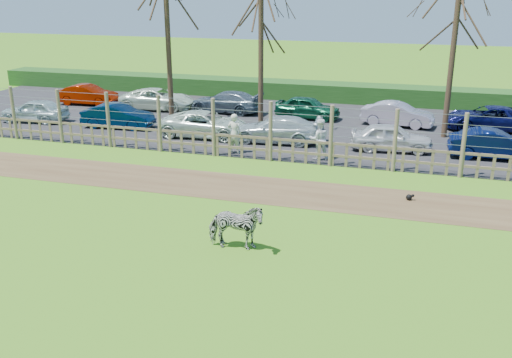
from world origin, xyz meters
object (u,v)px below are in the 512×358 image
(zebra, at_px, (236,227))
(car_8, at_px, (158,99))
(visitor_a, at_px, (234,133))
(car_7, at_px, (88,95))
(car_5, at_px, (494,144))
(car_1, at_px, (118,116))
(visitor_b, at_px, (319,139))
(car_9, at_px, (226,102))
(car_10, at_px, (308,107))
(crow, at_px, (409,197))
(car_12, at_px, (488,118))
(car_0, at_px, (34,111))
(car_3, at_px, (276,129))
(car_11, at_px, (397,114))
(tree_right, at_px, (456,25))
(car_2, at_px, (205,124))
(tree_left, at_px, (167,14))
(car_4, at_px, (391,137))
(tree_mid, at_px, (261,30))

(zebra, relative_size, car_8, 0.37)
(visitor_a, relative_size, car_7, 0.47)
(car_5, bearing_deg, car_7, 74.05)
(car_1, relative_size, car_8, 0.84)
(car_1, distance_m, car_7, 6.62)
(visitor_b, distance_m, car_9, 10.17)
(car_1, distance_m, car_10, 10.04)
(visitor_b, height_order, car_8, visitor_b)
(crow, distance_m, car_9, 15.53)
(car_12, bearing_deg, car_0, -84.30)
(car_3, bearing_deg, zebra, 4.95)
(zebra, xyz_separation_m, car_11, (3.44, 16.05, -0.04))
(car_12, bearing_deg, car_10, -96.33)
(crow, bearing_deg, car_11, 95.58)
(car_1, bearing_deg, car_8, -3.72)
(visitor_a, bearing_deg, car_8, -39.14)
(zebra, height_order, car_12, zebra)
(car_11, bearing_deg, car_12, -77.44)
(tree_right, bearing_deg, visitor_b, -133.61)
(zebra, bearing_deg, tree_right, -28.67)
(visitor_a, distance_m, car_7, 13.92)
(car_0, bearing_deg, car_8, 128.21)
(car_11, bearing_deg, car_8, 96.91)
(car_2, xyz_separation_m, car_5, (12.91, 0.03, 0.00))
(tree_left, bearing_deg, car_2, -33.46)
(car_0, distance_m, car_12, 23.44)
(car_4, bearing_deg, car_7, 68.45)
(tree_left, xyz_separation_m, car_8, (-2.45, 3.42, -4.98))
(tree_left, xyz_separation_m, car_0, (-7.32, -1.32, -4.98))
(car_2, bearing_deg, tree_right, -76.18)
(visitor_b, bearing_deg, crow, 116.36)
(car_4, height_order, car_5, same)
(car_8, height_order, car_9, same)
(car_3, height_order, car_10, same)
(car_1, height_order, car_5, same)
(tree_left, relative_size, tree_right, 1.07)
(visitor_b, relative_size, car_7, 0.47)
(car_0, relative_size, car_5, 0.97)
(car_3, bearing_deg, car_12, 114.68)
(tree_left, xyz_separation_m, car_5, (15.41, -1.62, -4.98))
(car_3, relative_size, car_7, 1.14)
(car_4, xyz_separation_m, car_12, (4.40, 5.18, 0.00))
(car_1, bearing_deg, visitor_a, -114.75)
(tree_left, relative_size, crow, 28.09)
(car_0, distance_m, car_10, 14.58)
(car_5, relative_size, car_10, 1.03)
(tree_mid, height_order, car_8, tree_mid)
(tree_left, distance_m, car_10, 8.87)
(car_9, xyz_separation_m, car_11, (9.55, -0.56, 0.00))
(car_7, height_order, car_12, same)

